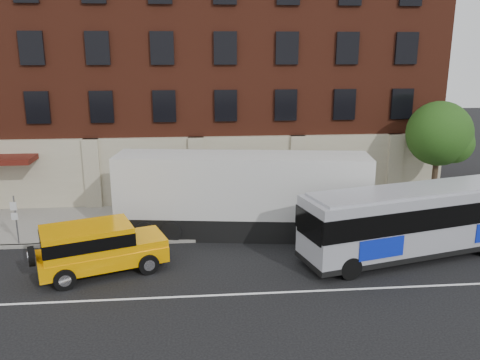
{
  "coord_description": "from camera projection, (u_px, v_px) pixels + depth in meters",
  "views": [
    {
      "loc": [
        0.0,
        -16.41,
        9.02
      ],
      "look_at": [
        2.0,
        5.5,
        3.2
      ],
      "focal_mm": 36.7,
      "sensor_mm": 36.0,
      "label": 1
    }
  ],
  "objects": [
    {
      "name": "ground",
      "position": [
        200.0,
        303.0,
        18.11
      ],
      "size": [
        120.0,
        120.0,
        0.0
      ],
      "primitive_type": "plane",
      "color": "black",
      "rests_on": "ground"
    },
    {
      "name": "city_bus",
      "position": [
        425.0,
        218.0,
        21.96
      ],
      "size": [
        11.88,
        5.29,
        3.18
      ],
      "color": "#9A9BA4",
      "rests_on": "ground"
    },
    {
      "name": "sidewalk",
      "position": [
        198.0,
        220.0,
        26.75
      ],
      "size": [
        60.0,
        6.0,
        0.15
      ],
      "primitive_type": "cube",
      "color": "gray",
      "rests_on": "ground"
    },
    {
      "name": "shipping_container",
      "position": [
        242.0,
        196.0,
        24.33
      ],
      "size": [
        12.58,
        4.16,
        4.12
      ],
      "color": "black",
      "rests_on": "ground"
    },
    {
      "name": "building",
      "position": [
        194.0,
        73.0,
        32.46
      ],
      "size": [
        30.0,
        12.1,
        15.0
      ],
      "color": "#592315",
      "rests_on": "sidewalk"
    },
    {
      "name": "street_tree",
      "position": [
        440.0,
        136.0,
        27.3
      ],
      "size": [
        3.6,
        3.6,
        6.2
      ],
      "color": "#35251A",
      "rests_on": "sidewalk"
    },
    {
      "name": "kerb",
      "position": [
        198.0,
        240.0,
        23.86
      ],
      "size": [
        60.0,
        0.25,
        0.15
      ],
      "primitive_type": "cube",
      "color": "gray",
      "rests_on": "ground"
    },
    {
      "name": "yellow_suv",
      "position": [
        96.0,
        246.0,
        20.29
      ],
      "size": [
        5.59,
        3.75,
        2.09
      ],
      "color": "#FFA301",
      "rests_on": "ground"
    },
    {
      "name": "sign_pole",
      "position": [
        15.0,
        218.0,
        22.91
      ],
      "size": [
        0.3,
        0.2,
        2.5
      ],
      "color": "slate",
      "rests_on": "ground"
    },
    {
      "name": "lane_line",
      "position": [
        200.0,
        296.0,
        18.59
      ],
      "size": [
        60.0,
        0.12,
        0.01
      ],
      "primitive_type": "cube",
      "color": "white",
      "rests_on": "ground"
    }
  ]
}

